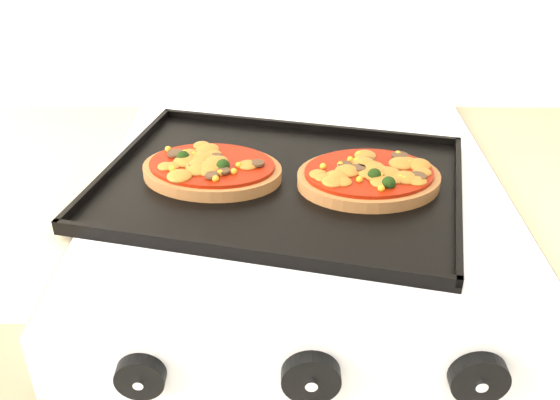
{
  "coord_description": "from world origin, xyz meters",
  "views": [
    {
      "loc": [
        -0.03,
        0.9,
        1.36
      ],
      "look_at": [
        -0.03,
        1.63,
        0.92
      ],
      "focal_mm": 40.0,
      "sensor_mm": 36.0,
      "label": 1
    }
  ],
  "objects_px": {
    "pizza_right": "(369,176)",
    "baking_tray": "(280,181)",
    "stove": "(296,393)",
    "pizza_left": "(212,168)"
  },
  "relations": [
    {
      "from": "baking_tray",
      "to": "pizza_right",
      "type": "distance_m",
      "value": 0.13
    },
    {
      "from": "baking_tray",
      "to": "pizza_left",
      "type": "distance_m",
      "value": 0.1
    },
    {
      "from": "pizza_left",
      "to": "pizza_right",
      "type": "height_order",
      "value": "same"
    },
    {
      "from": "stove",
      "to": "pizza_left",
      "type": "xyz_separation_m",
      "value": [
        -0.13,
        -0.01,
        0.48
      ]
    },
    {
      "from": "pizza_left",
      "to": "pizza_right",
      "type": "bearing_deg",
      "value": -5.49
    },
    {
      "from": "baking_tray",
      "to": "pizza_right",
      "type": "height_order",
      "value": "pizza_right"
    },
    {
      "from": "baking_tray",
      "to": "pizza_right",
      "type": "bearing_deg",
      "value": 9.61
    },
    {
      "from": "pizza_left",
      "to": "pizza_right",
      "type": "xyz_separation_m",
      "value": [
        0.22,
        -0.02,
        -0.0
      ]
    },
    {
      "from": "pizza_right",
      "to": "baking_tray",
      "type": "bearing_deg",
      "value": 176.48
    },
    {
      "from": "pizza_left",
      "to": "stove",
      "type": "bearing_deg",
      "value": 4.42
    }
  ]
}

